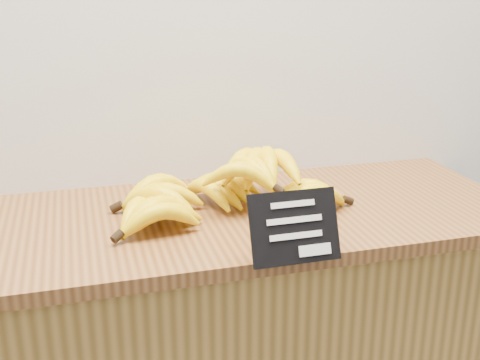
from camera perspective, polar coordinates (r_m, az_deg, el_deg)
counter_top at (r=1.38m, az=-0.56°, el=-3.49°), size 1.31×0.54×0.03m
chalkboard_sign at (r=1.12m, az=5.20°, el=-4.50°), size 0.17×0.06×0.13m
banana_pile at (r=1.36m, az=-1.37°, el=-0.80°), size 0.56×0.35×0.13m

